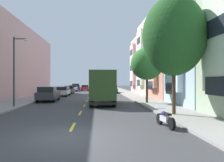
# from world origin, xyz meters

# --- Properties ---
(ground_plane) EXTENTS (160.00, 160.00, 0.00)m
(ground_plane) POSITION_xyz_m (0.00, 30.00, 0.00)
(ground_plane) COLOR #38383A
(sidewalk_left) EXTENTS (3.20, 120.00, 0.14)m
(sidewalk_left) POSITION_xyz_m (-7.10, 28.00, 0.07)
(sidewalk_left) COLOR gray
(sidewalk_left) RESTS_ON ground_plane
(sidewalk_right) EXTENTS (3.20, 120.00, 0.14)m
(sidewalk_right) POSITION_xyz_m (7.10, 28.00, 0.07)
(sidewalk_right) COLOR gray
(sidewalk_right) RESTS_ON ground_plane
(lane_centerline_dashes) EXTENTS (0.14, 47.20, 0.01)m
(lane_centerline_dashes) POSITION_xyz_m (0.00, 24.50, 0.00)
(lane_centerline_dashes) COLOR yellow
(lane_centerline_dashes) RESTS_ON ground_plane
(townhouse_third_terracotta) EXTENTS (14.41, 7.90, 10.53)m
(townhouse_third_terracotta) POSITION_xyz_m (15.50, 18.95, 5.06)
(townhouse_third_terracotta) COLOR #B27560
(townhouse_third_terracotta) RESTS_ON ground_plane
(townhouse_fourth_cream) EXTENTS (12.78, 7.90, 12.14)m
(townhouse_fourth_cream) POSITION_xyz_m (14.68, 27.05, 5.87)
(townhouse_fourth_cream) COLOR beige
(townhouse_fourth_cream) RESTS_ON ground_plane
(townhouse_fifth_rose) EXTENTS (14.30, 7.90, 10.99)m
(townhouse_fifth_rose) POSITION_xyz_m (15.44, 35.14, 5.29)
(townhouse_fifth_rose) COLOR #CC9E9E
(townhouse_fifth_rose) RESTS_ON ground_plane
(street_tree_nearest) EXTENTS (4.22, 4.22, 7.96)m
(street_tree_nearest) POSITION_xyz_m (6.40, 5.00, 5.40)
(street_tree_nearest) COLOR #47331E
(street_tree_nearest) RESTS_ON sidewalk_right
(street_tree_second) EXTENTS (3.39, 3.39, 5.74)m
(street_tree_second) POSITION_xyz_m (6.40, 13.10, 4.18)
(street_tree_second) COLOR #47331E
(street_tree_second) RESTS_ON sidewalk_right
(street_lamp) EXTENTS (1.35, 0.28, 6.13)m
(street_lamp) POSITION_xyz_m (-5.93, 10.50, 3.73)
(street_lamp) COLOR #38383D
(street_lamp) RESTS_ON sidewalk_left
(delivery_box_truck) EXTENTS (2.53, 7.93, 3.35)m
(delivery_box_truck) POSITION_xyz_m (1.80, 13.16, 1.91)
(delivery_box_truck) COLOR #2D471E
(delivery_box_truck) RESTS_ON ground_plane
(parked_pickup_charcoal) EXTENTS (2.14, 5.35, 1.73)m
(parked_pickup_charcoal) POSITION_xyz_m (-4.49, 16.84, 0.83)
(parked_pickup_charcoal) COLOR #333338
(parked_pickup_charcoal) RESTS_ON ground_plane
(parked_pickup_navy) EXTENTS (2.15, 5.36, 1.73)m
(parked_pickup_navy) POSITION_xyz_m (-4.45, 50.05, 0.83)
(parked_pickup_navy) COLOR navy
(parked_pickup_navy) RESTS_ON ground_plane
(parked_hatchback_teal) EXTENTS (1.83, 4.04, 1.50)m
(parked_hatchback_teal) POSITION_xyz_m (-4.21, 33.23, 0.76)
(parked_hatchback_teal) COLOR #195B60
(parked_hatchback_teal) RESTS_ON ground_plane
(parked_wagon_forest) EXTENTS (1.82, 4.70, 1.50)m
(parked_wagon_forest) POSITION_xyz_m (4.24, 34.28, 0.80)
(parked_wagon_forest) COLOR #194C28
(parked_wagon_forest) RESTS_ON ground_plane
(parked_wagon_silver) EXTENTS (1.93, 4.74, 1.50)m
(parked_wagon_silver) POSITION_xyz_m (-4.22, 25.93, 0.80)
(parked_wagon_silver) COLOR #B2B5BA
(parked_wagon_silver) RESTS_ON ground_plane
(parked_sedan_white) EXTENTS (1.83, 4.51, 1.43)m
(parked_sedan_white) POSITION_xyz_m (-4.48, 42.91, 0.75)
(parked_sedan_white) COLOR silver
(parked_sedan_white) RESTS_ON ground_plane
(moving_red_sedan) EXTENTS (1.80, 4.50, 1.43)m
(moving_red_sedan) POSITION_xyz_m (-1.80, 45.23, 0.75)
(moving_red_sedan) COLOR #AD1E1E
(moving_red_sedan) RESTS_ON ground_plane
(parked_motorcycle) EXTENTS (0.62, 2.05, 0.90)m
(parked_motorcycle) POSITION_xyz_m (4.75, 1.62, 0.41)
(parked_motorcycle) COLOR black
(parked_motorcycle) RESTS_ON ground_plane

